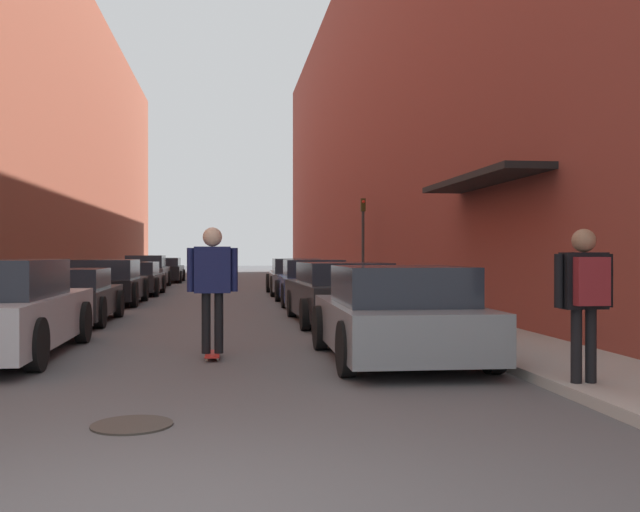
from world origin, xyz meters
name	(u,v)px	position (x,y,z in m)	size (l,w,h in m)	color
ground	(214,295)	(0.00, 21.45, 0.00)	(117.95, 117.95, 0.00)	#515154
curb_strip_left	(99,287)	(-4.83, 26.81, 0.06)	(1.80, 53.61, 0.12)	#A3A099
curb_strip_right	(328,286)	(4.83, 26.81, 0.06)	(1.80, 53.61, 0.12)	#A3A099
building_row_left	(26,126)	(-7.73, 26.80, 6.72)	(4.90, 53.61, 13.45)	brown
building_row_right	(394,123)	(7.73, 26.80, 7.22)	(4.90, 53.61, 14.45)	brown
parked_car_left_1	(64,296)	(-2.97, 11.89, 0.57)	(2.06, 3.94, 1.16)	#232326
parked_car_left_2	(107,283)	(-2.98, 17.40, 0.63)	(2.00, 4.18, 1.30)	black
parked_car_left_3	(133,279)	(-2.87, 22.19, 0.58)	(2.02, 4.07, 1.18)	#232326
parked_car_left_4	(146,272)	(-2.99, 27.59, 0.67)	(1.85, 4.33, 1.39)	#515459
parked_car_left_5	(163,270)	(-2.82, 33.49, 0.61)	(2.07, 4.75, 1.25)	black
parked_car_right_0	(398,315)	(2.81, 5.79, 0.63)	(2.01, 4.00, 1.31)	gray
parked_car_right_1	(341,293)	(2.88, 11.19, 0.63)	(2.03, 4.81, 1.29)	#232326
parked_car_right_2	(312,283)	(2.92, 16.69, 0.63)	(1.98, 4.20, 1.30)	navy
parked_car_right_3	(295,277)	(2.89, 21.77, 0.63)	(1.93, 4.39, 1.29)	gray
skateboarder	(212,277)	(0.26, 6.35, 1.15)	(0.71, 0.78, 1.85)	#B2231E
manhole_cover	(132,425)	(-0.34, 2.47, 0.01)	(0.70, 0.70, 0.02)	#332D28
traffic_light	(363,234)	(5.18, 20.68, 2.16)	(0.16, 0.22, 3.28)	#2D2D2D
pedestrian	(585,287)	(4.20, 3.24, 1.14)	(0.65, 0.36, 1.63)	black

